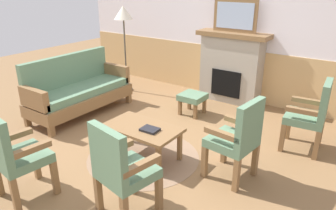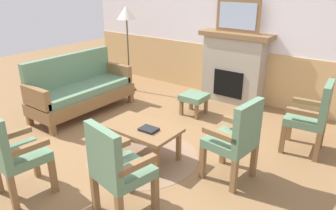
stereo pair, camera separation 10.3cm
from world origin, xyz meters
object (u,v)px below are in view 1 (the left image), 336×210
Objects in this scene: framed_picture at (235,16)px; fireplace at (231,67)px; armchair_near_fireplace at (238,137)px; floor_lamp_by_couch at (123,18)px; book_on_table at (150,130)px; armchair_front_center at (121,167)px; couch at (79,91)px; armchair_front_left at (14,153)px; footstool at (193,98)px; armchair_by_window_left at (312,113)px; coffee_table at (142,130)px.

fireplace is at bearing -90.00° from framed_picture.
floor_lamp_by_couch is at bearing 152.93° from armchair_near_fireplace.
fireplace reaches higher than book_on_table.
couch is at bearing 148.21° from armchair_front_center.
armchair_front_left is at bearing -116.80° from book_on_table.
footstool is (-0.37, 1.62, -0.17)m from book_on_table.
armchair_front_center is 3.86m from floor_lamp_by_couch.
footstool is (-0.23, -0.97, -1.28)m from framed_picture.
framed_picture is at bearing 76.82° from footstool.
couch and armchair_near_fireplace have the same top height.
armchair_near_fireplace is at bearing 44.07° from armchair_front_left.
floor_lamp_by_couch reaches higher than armchair_near_fireplace.
framed_picture is at bearing 146.10° from armchair_by_window_left.
floor_lamp_by_couch is at bearing 138.20° from book_on_table.
armchair_by_window_left is 3.56m from armchair_front_left.
couch and armchair_front_left have the same top height.
framed_picture is 0.83× the size of coffee_table.
armchair_front_center is (0.53, -0.94, 0.15)m from coffee_table.
framed_picture is 2.97m from couch.
armchair_near_fireplace is at bearing -63.21° from fireplace.
armchair_front_center is at bearing -48.28° from floor_lamp_by_couch.
couch is at bearing 124.43° from armchair_front_left.
book_on_table is 0.99m from armchair_front_center.
armchair_near_fireplace and armchair_by_window_left have the same top height.
floor_lamp_by_couch is (-1.97, -0.69, 0.80)m from fireplace.
floor_lamp_by_couch reaches higher than coffee_table.
fireplace is 1.33× the size of armchair_front_center.
coffee_table is at bearing -90.07° from framed_picture.
armchair_by_window_left is at bearing 40.61° from coffee_table.
footstool is 2.98m from armchair_front_left.
armchair_by_window_left is (0.51, 1.17, 0.00)m from armchair_near_fireplace.
couch is at bearing 164.30° from coffee_table.
framed_picture is 0.82× the size of armchair_front_center.
fireplace is 3.96m from armchair_front_left.
armchair_by_window_left is (1.67, -1.12, -0.11)m from fireplace.
footstool is at bearing 106.62° from armchair_front_center.
armchair_near_fireplace is 1.00× the size of armchair_by_window_left.
footstool is 0.41× the size of armchair_front_left.
coffee_table is 1.48m from armchair_front_left.
framed_picture is 2.76m from armchair_near_fireplace.
floor_lamp_by_couch is (-1.44, 3.23, 0.91)m from armchair_front_left.
book_on_table is at bearing -136.00° from armchair_by_window_left.
armchair_by_window_left is 1.00× the size of armchair_front_left.
coffee_table is 2.91m from floor_lamp_by_couch.
armchair_near_fireplace reaches higher than coffee_table.
framed_picture is 3.71× the size of book_on_table.
armchair_front_center is (2.35, -1.46, 0.14)m from couch.
couch is 2.77m from armchair_front_center.
book_on_table is at bearing -13.29° from coffee_table.
armchair_by_window_left is (1.89, -0.15, 0.25)m from footstool.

